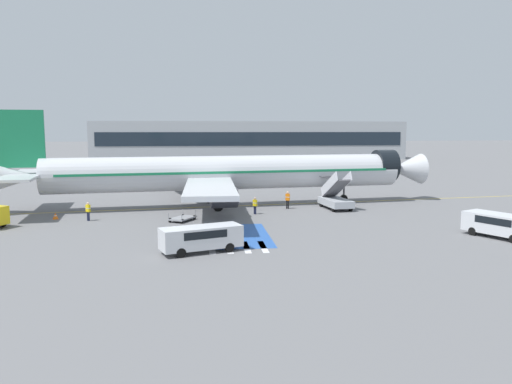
% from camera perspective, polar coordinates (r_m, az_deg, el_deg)
% --- Properties ---
extents(ground_plane, '(600.00, 600.00, 0.00)m').
position_cam_1_polar(ground_plane, '(54.63, -2.86, -1.49)').
color(ground_plane, slate).
extents(apron_leadline_yellow, '(81.20, 10.24, 0.01)m').
position_cam_1_polar(apron_leadline_yellow, '(53.82, -3.04, -1.62)').
color(apron_leadline_yellow, gold).
rests_on(apron_leadline_yellow, ground_plane).
extents(apron_stand_patch_blue, '(4.32, 9.14, 0.01)m').
position_cam_1_polar(apron_stand_patch_blue, '(39.13, -1.69, -4.95)').
color(apron_stand_patch_blue, '#2856A8').
rests_on(apron_stand_patch_blue, ground_plane).
extents(apron_walkway_bar_0, '(0.44, 3.60, 0.01)m').
position_cam_1_polar(apron_walkway_bar_0, '(35.08, -5.06, -6.40)').
color(apron_walkway_bar_0, silver).
rests_on(apron_walkway_bar_0, ground_plane).
extents(apron_walkway_bar_1, '(0.44, 3.60, 0.01)m').
position_cam_1_polar(apron_walkway_bar_1, '(35.13, -3.09, -6.36)').
color(apron_walkway_bar_1, silver).
rests_on(apron_walkway_bar_1, ground_plane).
extents(apron_walkway_bar_2, '(0.44, 3.60, 0.01)m').
position_cam_1_polar(apron_walkway_bar_2, '(35.22, -1.13, -6.32)').
color(apron_walkway_bar_2, silver).
rests_on(apron_walkway_bar_2, ground_plane).
extents(apron_walkway_bar_3, '(0.44, 3.60, 0.01)m').
position_cam_1_polar(apron_walkway_bar_3, '(35.35, 0.82, -6.27)').
color(apron_walkway_bar_3, silver).
rests_on(apron_walkway_bar_3, ground_plane).
extents(airliner, '(47.24, 32.47, 10.09)m').
position_cam_1_polar(airliner, '(53.28, -3.71, 2.19)').
color(airliner, silver).
rests_on(airliner, ground_plane).
extents(boarding_stairs_forward, '(2.77, 5.43, 4.08)m').
position_cam_1_polar(boarding_stairs_forward, '(52.49, 9.07, -0.83)').
color(boarding_stairs_forward, '#ADB2BA').
rests_on(boarding_stairs_forward, ground_plane).
extents(fuel_tanker, '(9.20, 3.82, 3.37)m').
position_cam_1_polar(fuel_tanker, '(76.10, -8.69, 2.17)').
color(fuel_tanker, '#38383D').
rests_on(fuel_tanker, ground_plane).
extents(service_van_1, '(4.25, 5.68, 1.81)m').
position_cam_1_polar(service_van_1, '(42.34, 26.14, -3.24)').
color(service_van_1, silver).
rests_on(service_van_1, ground_plane).
extents(service_van_2, '(5.75, 3.54, 1.75)m').
position_cam_1_polar(service_van_2, '(33.79, -6.28, -5.08)').
color(service_van_2, silver).
rests_on(service_van_2, ground_plane).
extents(baggage_cart, '(2.60, 3.00, 0.87)m').
position_cam_1_polar(baggage_cart, '(45.57, -8.41, -2.97)').
color(baggage_cart, gray).
rests_on(baggage_cart, ground_plane).
extents(ground_crew_0, '(0.49, 0.40, 1.82)m').
position_cam_1_polar(ground_crew_0, '(51.96, 3.63, -0.77)').
color(ground_crew_0, black).
rests_on(ground_crew_0, ground_plane).
extents(ground_crew_1, '(0.48, 0.45, 1.70)m').
position_cam_1_polar(ground_crew_1, '(47.51, -18.64, -1.98)').
color(ground_crew_1, '#191E38').
rests_on(ground_crew_1, ground_plane).
extents(ground_crew_2, '(0.44, 0.48, 1.65)m').
position_cam_1_polar(ground_crew_2, '(48.56, -0.11, -1.45)').
color(ground_crew_2, '#191E38').
rests_on(ground_crew_2, ground_plane).
extents(traffic_cone_0, '(0.54, 0.54, 0.60)m').
position_cam_1_polar(traffic_cone_0, '(49.58, -21.95, -2.55)').
color(traffic_cone_0, orange).
rests_on(traffic_cone_0, ground_plane).
extents(terminal_building, '(85.18, 12.10, 10.36)m').
position_cam_1_polar(terminal_building, '(139.20, -0.65, 5.91)').
color(terminal_building, '#9EA3A8').
rests_on(terminal_building, ground_plane).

